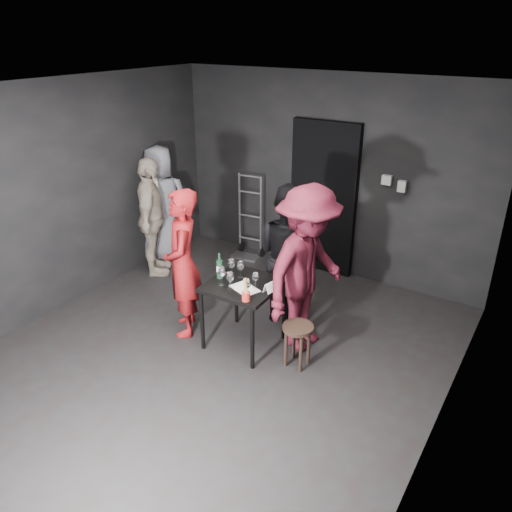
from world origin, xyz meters
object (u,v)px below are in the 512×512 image
Objects in this scene: server_red at (182,255)px; bystander_cream at (151,212)px; hand_truck at (249,242)px; tasting_table at (243,291)px; woman_black at (289,247)px; stool at (298,335)px; breadstick_cup at (246,290)px; bystander_grey at (161,197)px; man_maroon at (308,253)px; wine_bottle at (220,268)px.

server_red reaches higher than bystander_cream.
tasting_table is (1.23, -1.96, 0.43)m from hand_truck.
woman_black is (0.14, 0.70, 0.28)m from tasting_table.
bystander_cream is (-0.79, -1.19, 0.69)m from hand_truck.
stool is 1.84× the size of breadstick_cup.
bystander_grey reaches higher than bystander_cream.
bystander_cream is at bearing 88.40° from man_maroon.
stool is at bearing -142.19° from bystander_cream.
bystander_grey reaches higher than hand_truck.
tasting_table is 2.94× the size of breadstick_cup.
server_red reaches higher than tasting_table.
wine_bottle is at bearing -71.82° from hand_truck.
hand_truck is 0.67× the size of server_red.
bystander_grey reaches higher than woman_black.
bystander_grey reaches higher than breadstick_cup.
woman_black is (-0.53, 0.73, 0.57)m from stool.
man_maroon reaches higher than bystander_cream.
bystander_cream reaches higher than hand_truck.
bystander_grey is at bearing 80.70° from man_maroon.
wine_bottle is (-0.96, -0.01, 0.49)m from stool.
hand_truck is 2.56m from man_maroon.
tasting_table is at bearing 5.90° from wine_bottle.
bystander_grey is at bearing 151.77° from tasting_table.
woman_black is 2.44m from bystander_grey.
hand_truck is 0.57× the size of man_maroon.
bystander_cream is 1.92m from wine_bottle.
man_maroon is 1.21× the size of bystander_cream.
breadstick_cup is at bearing -64.36° from hand_truck.
man_maroon reaches higher than wine_bottle.
woman_black is 0.85× the size of man_maroon.
woman_black is at bearing -127.59° from bystander_cream.
breadstick_cup reaches higher than stool.
bystander_grey is (-2.25, 1.21, 0.32)m from tasting_table.
man_maroon is (1.79, -1.60, 0.87)m from hand_truck.
bystander_cream is (-1.32, 0.90, -0.03)m from server_red.
man_maroon reaches higher than breadstick_cup.
bystander_cream is at bearing 159.12° from tasting_table.
server_red is at bearing 118.52° from man_maroon.
hand_truck is at bearing 115.55° from wine_bottle.
server_red is at bearing 98.40° from bystander_grey.
hand_truck is 2.67× the size of stool.
stool is 0.26× the size of bystander_cream.
wine_bottle is at bearing 64.12° from server_red.
stool is at bearing -1.91° from tasting_table.
breadstick_cup is (1.46, -2.24, 0.64)m from hand_truck.
wine_bottle is at bearing 153.42° from breadstick_cup.
bystander_cream is at bearing 76.33° from bystander_grey.
tasting_table is at bearing 98.83° from woman_black.
bystander_grey reaches higher than tasting_table.
stool is 0.25× the size of woman_black.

